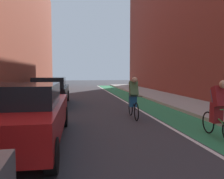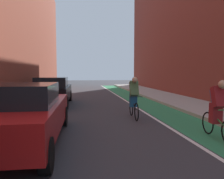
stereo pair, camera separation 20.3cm
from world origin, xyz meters
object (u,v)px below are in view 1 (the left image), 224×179
object	(u,v)px
cyclist_trailing	(133,97)
parked_sedan_black	(50,91)
cyclist_mid	(218,108)
parked_sedan_red	(22,114)

from	to	relation	value
cyclist_trailing	parked_sedan_black	bearing A→B (deg)	131.39
parked_sedan_black	cyclist_trailing	xyz separation A→B (m)	(3.56, -4.04, 0.07)
cyclist_mid	parked_sedan_red	bearing A→B (deg)	177.08
parked_sedan_red	cyclist_mid	size ratio (longest dim) A/B	2.76
cyclist_trailing	cyclist_mid	bearing A→B (deg)	-62.59
parked_sedan_black	cyclist_trailing	size ratio (longest dim) A/B	2.55
parked_sedan_red	cyclist_mid	distance (m)	5.14
cyclist_mid	cyclist_trailing	world-z (taller)	cyclist_trailing
parked_sedan_red	cyclist_trailing	xyz separation A→B (m)	(3.56, 2.76, 0.06)
cyclist_mid	cyclist_trailing	size ratio (longest dim) A/B	0.98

